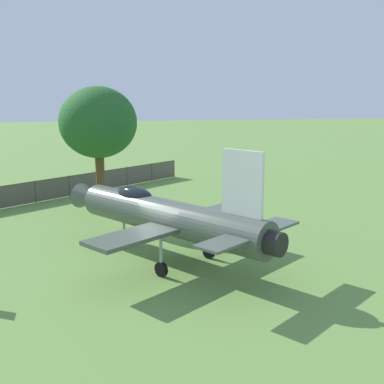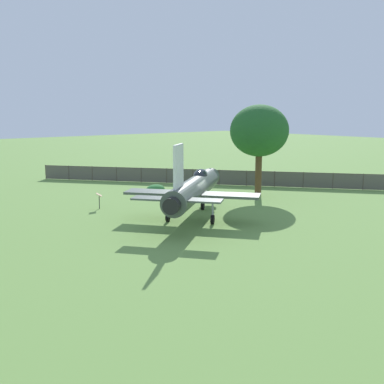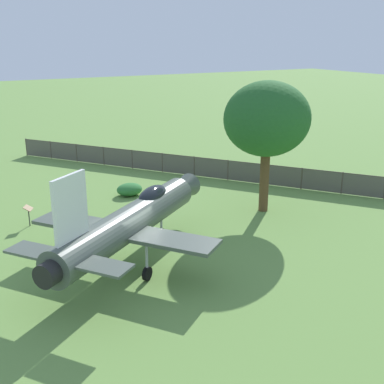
% 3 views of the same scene
% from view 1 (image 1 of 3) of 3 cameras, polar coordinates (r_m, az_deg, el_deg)
% --- Properties ---
extents(ground_plane, '(200.00, 200.00, 0.00)m').
position_cam_1_polar(ground_plane, '(21.09, -2.69, -8.18)').
color(ground_plane, '#668E42').
extents(display_jet, '(10.87, 9.29, 5.15)m').
position_cam_1_polar(display_jet, '(20.73, -3.44, -2.70)').
color(display_jet, '#4C564C').
rests_on(display_jet, ground_plane).
extents(shade_tree, '(4.99, 4.58, 7.51)m').
position_cam_1_polar(shade_tree, '(29.21, -11.04, 8.01)').
color(shade_tree, brown).
rests_on(shade_tree, ground_plane).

